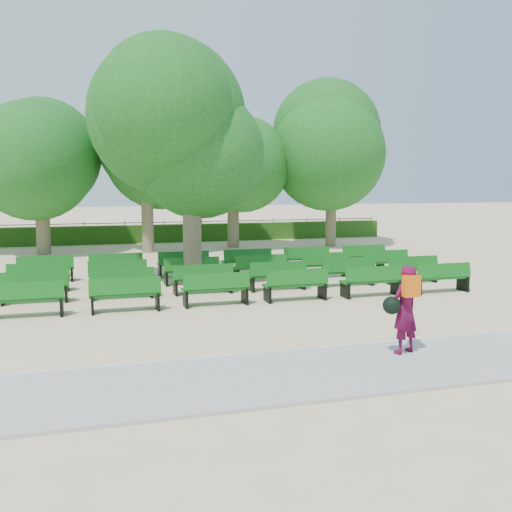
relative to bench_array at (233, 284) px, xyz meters
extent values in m
plane|color=beige|center=(-1.30, -0.56, -0.09)|extent=(120.00, 120.00, 0.00)
cube|color=#AAAAA6|center=(-1.30, -7.96, -0.06)|extent=(30.00, 2.20, 0.06)
cube|color=silver|center=(-1.30, -6.81, -0.04)|extent=(30.00, 0.12, 0.10)
cube|color=#295616|center=(-1.30, 13.44, 0.36)|extent=(26.00, 0.70, 0.90)
cube|color=#105C14|center=(0.00, 0.01, 0.33)|extent=(1.69, 0.59, 0.06)
cube|color=#105C14|center=(0.00, -0.18, 0.56)|extent=(1.67, 0.26, 0.39)
cylinder|color=brown|center=(-1.09, 0.60, 1.46)|extent=(0.55, 0.55, 3.09)
ellipsoid|color=#1C631D|center=(-1.09, 0.60, 4.28)|extent=(4.65, 4.65, 4.18)
imported|color=#4E0B2A|center=(1.27, -7.43, 0.76)|extent=(0.66, 0.55, 1.56)
cube|color=orange|center=(1.27, -7.60, 1.20)|extent=(0.29, 0.15, 0.36)
sphere|color=black|center=(0.98, -7.48, 0.86)|extent=(0.31, 0.31, 0.31)
camera|label=1|loc=(-3.96, -16.08, 2.96)|focal=40.00mm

